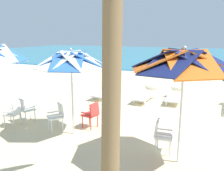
% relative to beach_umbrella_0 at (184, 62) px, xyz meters
% --- Properties ---
extents(ground_plane, '(80.00, 80.00, 0.00)m').
position_rel_beach_umbrella_0_xyz_m(ground_plane, '(0.61, 3.36, -2.43)').
color(ground_plane, beige).
extents(sea, '(80.00, 36.00, 0.10)m').
position_rel_beach_umbrella_0_xyz_m(sea, '(0.61, 31.35, -2.38)').
color(sea, teal).
rests_on(sea, ground).
extents(surf_foam, '(80.00, 0.70, 0.01)m').
position_rel_beach_umbrella_0_xyz_m(surf_foam, '(0.61, 13.05, -2.42)').
color(surf_foam, white).
rests_on(surf_foam, ground).
extents(beach_umbrella_0, '(2.43, 2.43, 2.78)m').
position_rel_beach_umbrella_0_xyz_m(beach_umbrella_0, '(0.00, 0.00, 0.00)').
color(beach_umbrella_0, silver).
rests_on(beach_umbrella_0, ground).
extents(plastic_chair_0, '(0.50, 0.47, 0.87)m').
position_rel_beach_umbrella_0_xyz_m(plastic_chair_0, '(-0.49, 0.36, -1.93)').
color(plastic_chair_0, white).
rests_on(plastic_chair_0, ground).
extents(beach_umbrella_1, '(2.17, 2.17, 2.64)m').
position_rel_beach_umbrella_0_xyz_m(beach_umbrella_1, '(-3.23, 0.45, -0.15)').
color(beach_umbrella_1, silver).
rests_on(beach_umbrella_1, ground).
extents(plastic_chair_1, '(0.62, 0.63, 0.87)m').
position_rel_beach_umbrella_0_xyz_m(plastic_chair_1, '(-3.87, 0.52, -1.93)').
color(plastic_chair_1, white).
rests_on(plastic_chair_1, ground).
extents(plastic_chair_2, '(0.54, 0.52, 0.87)m').
position_rel_beach_umbrella_0_xyz_m(plastic_chair_2, '(-2.93, 1.09, -1.93)').
color(plastic_chair_2, red).
rests_on(plastic_chair_2, ground).
extents(plastic_chair_3, '(0.55, 0.52, 0.87)m').
position_rel_beach_umbrella_0_xyz_m(plastic_chair_3, '(-5.35, 0.16, -1.93)').
color(plastic_chair_3, white).
rests_on(plastic_chair_3, ground).
extents(plastic_chair_4, '(0.57, 0.59, 0.87)m').
position_rel_beach_umbrella_0_xyz_m(plastic_chair_4, '(-5.31, 0.66, -1.93)').
color(plastic_chair_4, white).
rests_on(plastic_chair_4, ground).
extents(sun_lounger_1, '(0.70, 2.17, 0.62)m').
position_rel_beach_umbrella_0_xyz_m(sun_lounger_1, '(-0.93, 5.43, -2.15)').
color(sun_lounger_1, white).
rests_on(sun_lounger_1, ground).
extents(sun_lounger_2, '(0.73, 2.17, 0.62)m').
position_rel_beach_umbrella_0_xyz_m(sun_lounger_2, '(-2.22, 5.07, -2.15)').
color(sun_lounger_2, white).
rests_on(sun_lounger_2, ground).
extents(sun_lounger_3, '(0.80, 2.19, 0.62)m').
position_rel_beach_umbrella_0_xyz_m(sun_lounger_3, '(-4.18, 4.91, -2.15)').
color(sun_lounger_3, white).
rests_on(sun_lounger_3, ground).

